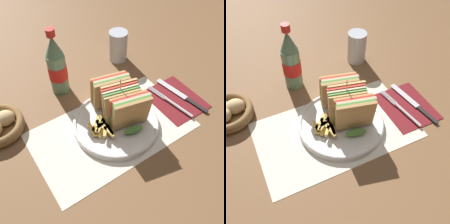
% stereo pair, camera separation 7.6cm
% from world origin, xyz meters
% --- Properties ---
extents(ground_plane, '(4.00, 4.00, 0.00)m').
position_xyz_m(ground_plane, '(0.00, 0.00, 0.00)').
color(ground_plane, brown).
extents(placemat, '(0.46, 0.27, 0.00)m').
position_xyz_m(placemat, '(-0.05, -0.02, 0.00)').
color(placemat, silver).
rests_on(placemat, ground_plane).
extents(plate_main, '(0.25, 0.25, 0.02)m').
position_xyz_m(plate_main, '(-0.03, -0.01, 0.01)').
color(plate_main, white).
rests_on(plate_main, ground_plane).
extents(club_sandwich, '(0.12, 0.19, 0.14)m').
position_xyz_m(club_sandwich, '(-0.01, 0.01, 0.07)').
color(club_sandwich, tan).
rests_on(club_sandwich, plate_main).
extents(fries_pile, '(0.09, 0.10, 0.02)m').
position_xyz_m(fries_pile, '(-0.07, -0.01, 0.03)').
color(fries_pile, '#E0B756').
rests_on(fries_pile, plate_main).
extents(napkin, '(0.15, 0.18, 0.00)m').
position_xyz_m(napkin, '(0.19, -0.03, 0.00)').
color(napkin, maroon).
rests_on(napkin, ground_plane).
extents(fork, '(0.04, 0.18, 0.01)m').
position_xyz_m(fork, '(0.17, -0.04, 0.01)').
color(fork, silver).
rests_on(fork, napkin).
extents(knife, '(0.04, 0.20, 0.00)m').
position_xyz_m(knife, '(0.22, -0.03, 0.01)').
color(knife, black).
rests_on(knife, napkin).
extents(coke_bottle_near, '(0.06, 0.06, 0.23)m').
position_xyz_m(coke_bottle_near, '(-0.09, 0.22, 0.10)').
color(coke_bottle_near, slate).
rests_on(coke_bottle_near, ground_plane).
extents(glass_near, '(0.07, 0.07, 0.11)m').
position_xyz_m(glass_near, '(0.16, 0.25, 0.06)').
color(glass_near, silver).
rests_on(glass_near, ground_plane).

